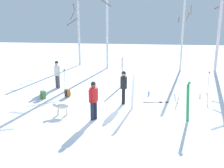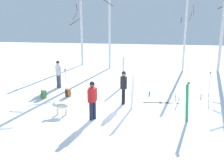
{
  "view_description": "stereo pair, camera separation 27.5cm",
  "coord_description": "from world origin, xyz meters",
  "px_view_note": "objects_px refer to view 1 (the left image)",
  "views": [
    {
      "loc": [
        1.43,
        -10.93,
        4.4
      ],
      "look_at": [
        -0.25,
        1.72,
        1.0
      ],
      "focal_mm": 41.32,
      "sensor_mm": 36.0,
      "label": 1
    },
    {
      "loc": [
        1.7,
        -10.89,
        4.4
      ],
      "look_at": [
        -0.25,
        1.72,
        1.0
      ],
      "focal_mm": 41.32,
      "sensor_mm": 36.0,
      "label": 2
    }
  ],
  "objects_px": {
    "water_bottle_1": "(200,95)",
    "birch_tree_0": "(78,32)",
    "ski_pair_planted_2": "(188,102)",
    "birch_tree_2": "(183,33)",
    "ski_poles_1": "(208,82)",
    "birch_tree_1": "(107,19)",
    "person_2": "(57,73)",
    "ski_pair_lying_0": "(94,95)",
    "birch_tree_3": "(220,25)",
    "dog": "(61,107)",
    "person_1": "(124,85)",
    "person_0": "(93,98)",
    "ski_poles_0": "(65,80)",
    "ski_pair_planted_0": "(133,91)",
    "ski_pair_planted_1": "(122,72)",
    "backpack_0": "(68,93)",
    "ski_pair_lying_1": "(161,102)",
    "backpack_1": "(43,95)",
    "water_bottle_0": "(149,93)"
  },
  "relations": [
    {
      "from": "water_bottle_1",
      "to": "birch_tree_0",
      "type": "xyz_separation_m",
      "value": [
        -9.11,
        8.63,
        2.81
      ]
    },
    {
      "from": "ski_pair_planted_2",
      "to": "water_bottle_1",
      "type": "xyz_separation_m",
      "value": [
        1.23,
        3.52,
        -0.76
      ]
    },
    {
      "from": "ski_pair_planted_2",
      "to": "birch_tree_2",
      "type": "distance_m",
      "value": 10.92
    },
    {
      "from": "ski_poles_1",
      "to": "birch_tree_1",
      "type": "relative_size",
      "value": 0.17
    },
    {
      "from": "person_2",
      "to": "ski_pair_lying_0",
      "type": "xyz_separation_m",
      "value": [
        2.54,
        -1.21,
        -0.97
      ]
    },
    {
      "from": "water_bottle_1",
      "to": "birch_tree_3",
      "type": "xyz_separation_m",
      "value": [
        2.58,
        7.37,
        3.59
      ]
    },
    {
      "from": "dog",
      "to": "person_1",
      "type": "bearing_deg",
      "value": 35.78
    },
    {
      "from": "person_0",
      "to": "birch_tree_3",
      "type": "xyz_separation_m",
      "value": [
        7.8,
        11.26,
        2.73
      ]
    },
    {
      "from": "ski_poles_1",
      "to": "ski_poles_0",
      "type": "bearing_deg",
      "value": -174.67
    },
    {
      "from": "ski_pair_planted_0",
      "to": "ski_pair_planted_1",
      "type": "bearing_deg",
      "value": 102.25
    },
    {
      "from": "birch_tree_2",
      "to": "birch_tree_3",
      "type": "relative_size",
      "value": 0.86
    },
    {
      "from": "person_0",
      "to": "ski_poles_0",
      "type": "xyz_separation_m",
      "value": [
        -2.45,
        3.66,
        -0.22
      ]
    },
    {
      "from": "ski_poles_0",
      "to": "birch_tree_1",
      "type": "height_order",
      "value": "birch_tree_1"
    },
    {
      "from": "ski_poles_0",
      "to": "backpack_0",
      "type": "height_order",
      "value": "ski_poles_0"
    },
    {
      "from": "person_2",
      "to": "ski_poles_1",
      "type": "relative_size",
      "value": 1.25
    },
    {
      "from": "ski_pair_planted_0",
      "to": "ski_pair_lying_1",
      "type": "bearing_deg",
      "value": 38.4
    },
    {
      "from": "backpack_1",
      "to": "birch_tree_3",
      "type": "distance_m",
      "value": 14.59
    },
    {
      "from": "ski_pair_lying_0",
      "to": "birch_tree_2",
      "type": "bearing_deg",
      "value": 52.88
    },
    {
      "from": "person_1",
      "to": "ski_pair_lying_0",
      "type": "distance_m",
      "value": 2.39
    },
    {
      "from": "person_1",
      "to": "backpack_0",
      "type": "bearing_deg",
      "value": 166.85
    },
    {
      "from": "person_0",
      "to": "dog",
      "type": "xyz_separation_m",
      "value": [
        -1.57,
        0.33,
        -0.59
      ]
    },
    {
      "from": "ski_pair_planted_1",
      "to": "ski_poles_1",
      "type": "distance_m",
      "value": 5.16
    },
    {
      "from": "ski_pair_lying_1",
      "to": "backpack_0",
      "type": "height_order",
      "value": "backpack_0"
    },
    {
      "from": "person_2",
      "to": "ski_pair_lying_1",
      "type": "height_order",
      "value": "person_2"
    },
    {
      "from": "ski_pair_lying_0",
      "to": "birch_tree_2",
      "type": "relative_size",
      "value": 0.27
    },
    {
      "from": "person_2",
      "to": "backpack_1",
      "type": "bearing_deg",
      "value": -92.4
    },
    {
      "from": "ski_pair_planted_2",
      "to": "water_bottle_0",
      "type": "distance_m",
      "value": 3.93
    },
    {
      "from": "water_bottle_1",
      "to": "birch_tree_0",
      "type": "distance_m",
      "value": 12.86
    },
    {
      "from": "ski_pair_planted_2",
      "to": "birch_tree_3",
      "type": "xyz_separation_m",
      "value": [
        3.81,
        10.9,
        2.84
      ]
    },
    {
      "from": "backpack_1",
      "to": "water_bottle_1",
      "type": "height_order",
      "value": "backpack_1"
    },
    {
      "from": "ski_pair_planted_1",
      "to": "birch_tree_3",
      "type": "distance_m",
      "value": 9.47
    },
    {
      "from": "dog",
      "to": "birch_tree_1",
      "type": "xyz_separation_m",
      "value": [
        0.45,
        10.98,
        3.7
      ]
    },
    {
      "from": "ski_poles_1",
      "to": "water_bottle_0",
      "type": "xyz_separation_m",
      "value": [
        -3.33,
        -0.54,
        -0.62
      ]
    },
    {
      "from": "backpack_0",
      "to": "birch_tree_0",
      "type": "xyz_separation_m",
      "value": [
        -1.79,
        9.52,
        2.71
      ]
    },
    {
      "from": "backpack_1",
      "to": "birch_tree_2",
      "type": "relative_size",
      "value": 0.07
    },
    {
      "from": "ski_pair_planted_1",
      "to": "ski_pair_lying_1",
      "type": "height_order",
      "value": "ski_pair_planted_1"
    },
    {
      "from": "ski_pair_lying_0",
      "to": "backpack_0",
      "type": "distance_m",
      "value": 1.49
    },
    {
      "from": "person_2",
      "to": "birch_tree_2",
      "type": "xyz_separation_m",
      "value": [
        8.25,
        6.32,
        2.11
      ]
    },
    {
      "from": "ski_pair_lying_0",
      "to": "birch_tree_1",
      "type": "relative_size",
      "value": 0.21
    },
    {
      "from": "backpack_0",
      "to": "water_bottle_1",
      "type": "height_order",
      "value": "backpack_0"
    },
    {
      "from": "ski_pair_planted_1",
      "to": "birch_tree_2",
      "type": "distance_m",
      "value": 7.21
    },
    {
      "from": "ski_pair_lying_0",
      "to": "water_bottle_1",
      "type": "distance_m",
      "value": 5.95
    },
    {
      "from": "water_bottle_1",
      "to": "birch_tree_1",
      "type": "bearing_deg",
      "value": 130.54
    },
    {
      "from": "birch_tree_3",
      "to": "ski_pair_lying_1",
      "type": "bearing_deg",
      "value": -119.04
    },
    {
      "from": "ski_poles_1",
      "to": "birch_tree_3",
      "type": "distance_m",
      "value": 7.74
    },
    {
      "from": "water_bottle_0",
      "to": "birch_tree_1",
      "type": "distance_m",
      "value": 9.13
    },
    {
      "from": "person_1",
      "to": "birch_tree_2",
      "type": "relative_size",
      "value": 0.28
    },
    {
      "from": "person_0",
      "to": "ski_pair_lying_1",
      "type": "xyz_separation_m",
      "value": [
        3.05,
        2.7,
        -0.97
      ]
    },
    {
      "from": "dog",
      "to": "ski_pair_planted_1",
      "type": "bearing_deg",
      "value": 66.72
    },
    {
      "from": "ski_poles_0",
      "to": "water_bottle_1",
      "type": "distance_m",
      "value": 7.7
    }
  ]
}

